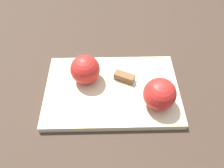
{
  "coord_description": "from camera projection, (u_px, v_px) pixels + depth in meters",
  "views": [
    {
      "loc": [
        -0.01,
        -0.38,
        0.53
      ],
      "look_at": [
        0.0,
        0.0,
        0.04
      ],
      "focal_mm": 35.0,
      "sensor_mm": 36.0,
      "label": 1
    }
  ],
  "objects": [
    {
      "name": "ground_plane",
      "position": [
        112.0,
        92.0,
        0.65
      ],
      "size": [
        4.0,
        4.0,
        0.0
      ],
      "primitive_type": "plane",
      "color": "#38281E"
    },
    {
      "name": "cutting_board",
      "position": [
        112.0,
        90.0,
        0.65
      ],
      "size": [
        0.39,
        0.26,
        0.02
      ],
      "color": "#D1B789",
      "rests_on": "ground_plane"
    },
    {
      "name": "apple_half_left",
      "position": [
        85.0,
        70.0,
        0.63
      ],
      "size": [
        0.09,
        0.09,
        0.09
      ],
      "rotation": [
        0.0,
        0.0,
        4.12
      ],
      "color": "red",
      "rests_on": "cutting_board"
    },
    {
      "name": "knife",
      "position": [
        127.0,
        78.0,
        0.65
      ],
      "size": [
        0.14,
        0.08,
        0.02
      ],
      "rotation": [
        0.0,
        0.0,
        -0.44
      ],
      "color": "silver",
      "rests_on": "cutting_board"
    },
    {
      "name": "apple_half_right",
      "position": [
        160.0,
        94.0,
        0.57
      ],
      "size": [
        0.09,
        0.09,
        0.09
      ],
      "rotation": [
        0.0,
        0.0,
        6.26
      ],
      "color": "red",
      "rests_on": "cutting_board"
    }
  ]
}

